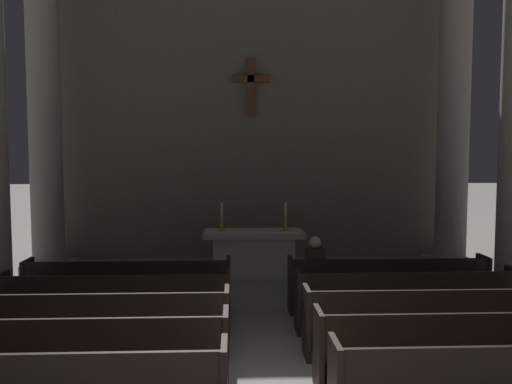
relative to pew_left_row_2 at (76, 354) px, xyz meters
name	(u,v)px	position (x,y,z in m)	size (l,w,h in m)	color
pew_left_row_2	(76,354)	(0.00, 0.00, 0.00)	(3.41, 0.50, 0.95)	black
pew_left_row_3	(99,325)	(0.00, 0.99, 0.00)	(3.41, 0.50, 0.95)	black
pew_left_row_4	(116,304)	(0.00, 1.98, 0.00)	(3.41, 0.50, 0.95)	black
pew_left_row_5	(129,287)	(0.00, 2.97, 0.00)	(3.41, 0.50, 0.95)	black
pew_right_row_2	(463,348)	(4.41, 0.00, 0.00)	(3.41, 0.50, 0.95)	black
pew_right_row_3	(431,321)	(4.41, 0.99, 0.00)	(3.41, 0.50, 0.95)	black
pew_right_row_4	(407,300)	(4.41, 1.98, 0.00)	(3.41, 0.50, 0.95)	black
pew_right_row_5	(388,284)	(4.41, 2.97, 0.00)	(3.41, 0.50, 0.95)	black
column_left_third	(45,124)	(-2.49, 6.35, 2.90)	(1.09, 1.09, 6.92)	#9E998E
column_right_third	(453,125)	(6.91, 6.35, 2.90)	(1.09, 1.09, 6.92)	#9E998E
altar	(254,252)	(2.21, 5.64, 0.06)	(2.20, 0.90, 1.01)	#BCB7AD
candlestick_left	(222,222)	(1.51, 5.64, 0.73)	(0.16, 0.16, 0.62)	#B79338
candlestick_right	(285,222)	(2.91, 5.64, 0.73)	(0.16, 0.16, 0.62)	#B79338
apse_with_cross	(251,104)	(2.21, 7.81, 3.48)	(10.56, 0.43, 7.91)	#706656
lone_worshipper	(314,272)	(3.14, 3.00, 0.22)	(0.32, 0.43, 1.32)	#26262B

